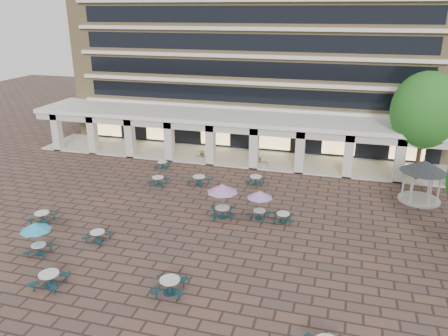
{
  "coord_description": "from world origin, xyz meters",
  "views": [
    {
      "loc": [
        9.87,
        -25.48,
        14.04
      ],
      "look_at": [
        1.86,
        3.0,
        3.27
      ],
      "focal_mm": 35.0,
      "sensor_mm": 36.0,
      "label": 1
    }
  ],
  "objects_px": {
    "picnic_table_1": "(49,279)",
    "picnic_table_2": "(170,285)",
    "planter_left": "(202,157)",
    "planter_right": "(259,162)",
    "gazebo": "(424,171)",
    "picnic_table_0": "(42,217)"
  },
  "relations": [
    {
      "from": "picnic_table_2",
      "to": "planter_left",
      "type": "xyz_separation_m",
      "value": [
        -5.04,
        20.52,
        -0.03
      ]
    },
    {
      "from": "picnic_table_2",
      "to": "gazebo",
      "type": "bearing_deg",
      "value": 39.46
    },
    {
      "from": "picnic_table_2",
      "to": "planter_right",
      "type": "height_order",
      "value": "planter_right"
    },
    {
      "from": "picnic_table_1",
      "to": "picnic_table_2",
      "type": "height_order",
      "value": "picnic_table_2"
    },
    {
      "from": "picnic_table_2",
      "to": "picnic_table_0",
      "type": "bearing_deg",
      "value": 146.96
    },
    {
      "from": "planter_left",
      "to": "gazebo",
      "type": "bearing_deg",
      "value": -12.5
    },
    {
      "from": "picnic_table_2",
      "to": "planter_right",
      "type": "xyz_separation_m",
      "value": [
        0.63,
        20.52,
        -0.03
      ]
    },
    {
      "from": "picnic_table_0",
      "to": "gazebo",
      "type": "distance_m",
      "value": 28.25
    },
    {
      "from": "planter_right",
      "to": "picnic_table_2",
      "type": "bearing_deg",
      "value": -91.75
    },
    {
      "from": "picnic_table_1",
      "to": "picnic_table_2",
      "type": "distance_m",
      "value": 6.55
    },
    {
      "from": "picnic_table_2",
      "to": "planter_left",
      "type": "relative_size",
      "value": 1.35
    },
    {
      "from": "planter_right",
      "to": "picnic_table_1",
      "type": "bearing_deg",
      "value": -107.98
    },
    {
      "from": "picnic_table_0",
      "to": "planter_right",
      "type": "relative_size",
      "value": 1.18
    },
    {
      "from": "picnic_table_1",
      "to": "gazebo",
      "type": "distance_m",
      "value": 27.11
    },
    {
      "from": "planter_left",
      "to": "picnic_table_0",
      "type": "bearing_deg",
      "value": -113.32
    },
    {
      "from": "gazebo",
      "to": "picnic_table_2",
      "type": "bearing_deg",
      "value": -131.1
    },
    {
      "from": "planter_left",
      "to": "planter_right",
      "type": "bearing_deg",
      "value": -0.0
    },
    {
      "from": "picnic_table_2",
      "to": "planter_right",
      "type": "distance_m",
      "value": 20.53
    },
    {
      "from": "gazebo",
      "to": "planter_left",
      "type": "relative_size",
      "value": 2.34
    },
    {
      "from": "picnic_table_0",
      "to": "planter_left",
      "type": "bearing_deg",
      "value": 62.46
    },
    {
      "from": "gazebo",
      "to": "planter_right",
      "type": "bearing_deg",
      "value": 162.55
    },
    {
      "from": "picnic_table_2",
      "to": "picnic_table_1",
      "type": "bearing_deg",
      "value": -178.58
    }
  ]
}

